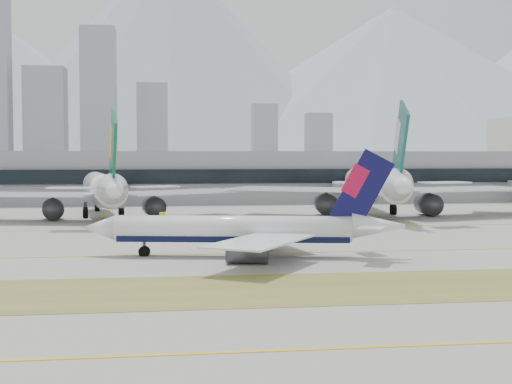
{
  "coord_description": "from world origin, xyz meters",
  "views": [
    {
      "loc": [
        -19.39,
        -104.39,
        13.97
      ],
      "look_at": [
        -2.86,
        18.0,
        7.5
      ],
      "focal_mm": 50.0,
      "sensor_mm": 36.0,
      "label": 1
    }
  ],
  "objects": [
    {
      "name": "ground",
      "position": [
        0.0,
        0.0,
        0.0
      ],
      "size": [
        3000.0,
        3000.0,
        0.0
      ],
      "primitive_type": "plane",
      "color": "#98978E",
      "rests_on": "ground"
    },
    {
      "name": "apron_markings",
      "position": [
        0.0,
        -53.95,
        0.02
      ],
      "size": [
        360.0,
        122.22,
        0.06
      ],
      "color": "olive",
      "rests_on": "ground"
    },
    {
      "name": "taxiing_airliner",
      "position": [
        -7.91,
        -8.14,
        3.61
      ],
      "size": [
        44.36,
        38.11,
        14.98
      ],
      "rotation": [
        0.0,
        0.0,
        2.96
      ],
      "color": "white",
      "rests_on": "ground"
    },
    {
      "name": "widebody_eva",
      "position": [
        -31.75,
        55.67,
        6.1
      ],
      "size": [
        63.56,
        62.85,
        22.94
      ],
      "rotation": [
        0.0,
        0.0,
        1.73
      ],
      "color": "white",
      "rests_on": "ground"
    },
    {
      "name": "widebody_cathay",
      "position": [
        30.35,
        55.29,
        6.64
      ],
      "size": [
        69.68,
        68.59,
        24.99
      ],
      "rotation": [
        0.0,
        0.0,
        1.46
      ],
      "color": "white",
      "rests_on": "ground"
    },
    {
      "name": "terminal",
      "position": [
        0.0,
        114.84,
        7.5
      ],
      "size": [
        280.0,
        43.1,
        15.0
      ],
      "color": "gray",
      "rests_on": "ground"
    },
    {
      "name": "gse_b",
      "position": [
        -20.01,
        36.49,
        1.05
      ],
      "size": [
        3.55,
        2.0,
        2.6
      ],
      "color": "yellow",
      "rests_on": "ground"
    },
    {
      "name": "gse_c",
      "position": [
        20.59,
        38.44,
        1.05
      ],
      "size": [
        3.55,
        2.0,
        2.6
      ],
      "color": "yellow",
      "rests_on": "ground"
    },
    {
      "name": "city_skyline",
      "position": [
        -106.76,
        453.42,
        49.8
      ],
      "size": [
        342.0,
        49.8,
        140.0
      ],
      "color": "#8B909E",
      "rests_on": "ground"
    },
    {
      "name": "mountain_ridge",
      "position": [
        33.0,
        1404.14,
        181.85
      ],
      "size": [
        2830.0,
        1120.0,
        470.0
      ],
      "color": "#9EA8B7",
      "rests_on": "ground"
    }
  ]
}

